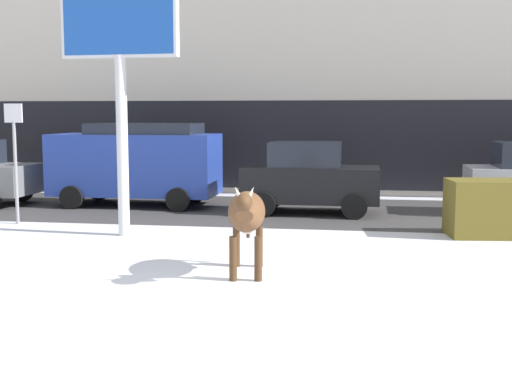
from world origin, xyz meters
The scene contains 9 objects.
ground_plane centered at (0.00, 0.00, 0.00)m, with size 120.00×120.00×0.00m, color white.
road_strip centered at (0.00, 8.90, 0.00)m, with size 60.00×5.60×0.01m, color #423F3F.
building_facade centered at (0.00, 15.52, 6.48)m, with size 44.00×6.10×13.00m.
cow_brown centered at (0.34, 1.77, 0.99)m, with size 0.78×1.93×1.54m.
billboard centered at (-2.84, 4.79, 4.31)m, with size 2.53×0.33×5.56m.
car_blue_van centered at (-4.11, 9.28, 1.24)m, with size 4.61×2.13×2.32m.
car_black_hatchback centered at (0.82, 8.57, 0.93)m, with size 3.50×1.93×1.86m.
dumpster centered at (4.84, 5.91, 0.60)m, with size 1.70×1.10×1.20m, color brown.
street_sign centered at (-5.86, 5.84, 1.67)m, with size 0.44×0.08×2.82m.
Camera 1 is at (2.15, -8.62, 2.59)m, focal length 46.70 mm.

